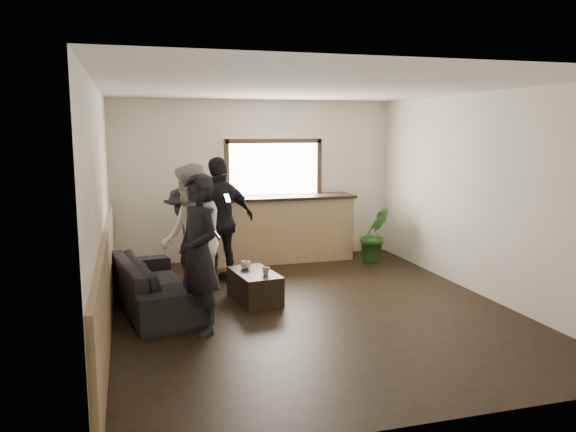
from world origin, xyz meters
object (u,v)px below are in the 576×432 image
object	(u,v)px
person_a	(199,254)
potted_plant	(375,234)
bar_counter	(277,225)
sofa	(155,283)
person_b	(192,239)
cup_a	(246,265)
person_d	(220,221)
coffee_table	(255,286)
cup_b	(266,271)
person_c	(186,242)

from	to	relation	value
person_a	potted_plant	bearing A→B (deg)	103.53
bar_counter	sofa	xyz separation A→B (m)	(-2.20, -2.10, -0.32)
person_a	person_b	xyz separation A→B (m)	(-0.00, 0.74, 0.04)
cup_a	person_b	size ratio (longest dim) A/B	0.07
bar_counter	person_d	world-z (taller)	bar_counter
sofa	person_a	bearing A→B (deg)	-167.06
bar_counter	potted_plant	bearing A→B (deg)	-18.47
bar_counter	person_b	world-z (taller)	bar_counter
sofa	cup_a	size ratio (longest dim) A/B	16.31
sofa	person_b	xyz separation A→B (m)	(0.45, -0.31, 0.62)
coffee_table	potted_plant	xyz separation A→B (m)	(2.51, 1.64, 0.29)
sofa	person_a	xyz separation A→B (m)	(0.45, -1.05, 0.58)
sofa	coffee_table	world-z (taller)	sofa
sofa	cup_a	xyz separation A→B (m)	(1.22, 0.13, 0.13)
bar_counter	person_b	bearing A→B (deg)	-125.98
coffee_table	cup_b	distance (m)	0.32
potted_plant	person_c	distance (m)	3.57
bar_counter	cup_a	world-z (taller)	bar_counter
bar_counter	coffee_table	distance (m)	2.40
coffee_table	person_a	distance (m)	1.47
sofa	cup_b	xyz separation A→B (m)	(1.42, -0.26, 0.13)
cup_a	person_d	distance (m)	0.98
person_c	person_d	size ratio (longest dim) A/B	0.80
bar_counter	person_d	bearing A→B (deg)	-135.86
person_d	person_b	bearing A→B (deg)	46.09
cup_a	person_d	bearing A→B (deg)	104.16
person_b	person_c	distance (m)	0.75
coffee_table	cup_b	xyz separation A→B (m)	(0.12, -0.17, 0.25)
coffee_table	cup_b	size ratio (longest dim) A/B	8.43
cup_a	person_c	xyz separation A→B (m)	(-0.77, 0.29, 0.31)
cup_a	person_b	bearing A→B (deg)	-150.18
cup_b	person_d	xyz separation A→B (m)	(-0.40, 1.20, 0.50)
coffee_table	potted_plant	bearing A→B (deg)	33.16
potted_plant	person_b	bearing A→B (deg)	-150.86
sofa	person_a	distance (m)	1.29
sofa	person_b	world-z (taller)	person_b
cup_a	person_c	size ratio (longest dim) A/B	0.09
sofa	cup_b	world-z (taller)	sofa
potted_plant	person_a	distance (m)	4.28
sofa	person_d	xyz separation A→B (m)	(1.02, 0.95, 0.63)
cup_a	potted_plant	world-z (taller)	potted_plant
cup_b	cup_a	bearing A→B (deg)	116.56
sofa	cup_b	distance (m)	1.44
person_d	sofa	bearing A→B (deg)	23.30
sofa	bar_counter	bearing A→B (deg)	-56.55
coffee_table	person_d	distance (m)	1.31
person_a	cup_b	bearing A→B (deg)	105.25
bar_counter	coffee_table	bearing A→B (deg)	-112.49
bar_counter	coffee_table	xyz separation A→B (m)	(-0.90, -2.18, -0.44)
bar_counter	cup_a	xyz separation A→B (m)	(-0.98, -1.97, -0.19)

